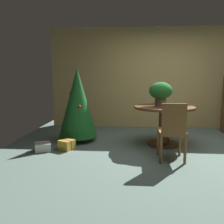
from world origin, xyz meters
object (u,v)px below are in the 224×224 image
at_px(gift_box_cream, 43,147).
at_px(gift_box_gold, 67,145).
at_px(round_dining_table, 164,118).
at_px(flower_vase, 161,92).
at_px(wooden_chair_near, 172,129).
at_px(holiday_tree, 78,103).

relative_size(gift_box_cream, gift_box_gold, 1.12).
xyz_separation_m(round_dining_table, flower_vase, (-0.08, 0.02, 0.50)).
height_order(round_dining_table, gift_box_gold, round_dining_table).
bearing_deg(round_dining_table, flower_vase, 164.66).
height_order(wooden_chair_near, gift_box_cream, wooden_chair_near).
bearing_deg(flower_vase, wooden_chair_near, -85.31).
relative_size(round_dining_table, flower_vase, 2.48).
height_order(round_dining_table, holiday_tree, holiday_tree).
bearing_deg(gift_box_cream, gift_box_gold, 13.33).
distance_m(flower_vase, gift_box_gold, 2.04).
height_order(round_dining_table, gift_box_cream, round_dining_table).
height_order(gift_box_cream, gift_box_gold, gift_box_gold).
height_order(wooden_chair_near, holiday_tree, holiday_tree).
distance_m(round_dining_table, flower_vase, 0.51).
distance_m(gift_box_cream, gift_box_gold, 0.43).
xyz_separation_m(gift_box_cream, gift_box_gold, (0.41, 0.10, 0.02)).
height_order(holiday_tree, gift_box_cream, holiday_tree).
bearing_deg(flower_vase, gift_box_cream, -164.72).
bearing_deg(wooden_chair_near, gift_box_gold, 165.68).
distance_m(wooden_chair_near, gift_box_gold, 1.92).
bearing_deg(wooden_chair_near, round_dining_table, 90.00).
bearing_deg(gift_box_cream, wooden_chair_near, -9.30).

